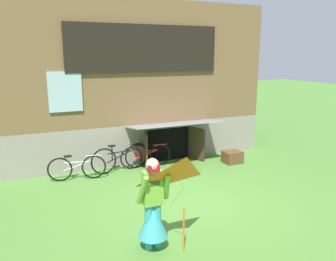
{
  "coord_description": "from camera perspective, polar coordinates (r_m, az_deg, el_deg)",
  "views": [
    {
      "loc": [
        -3.41,
        -6.6,
        3.35
      ],
      "look_at": [
        -0.31,
        0.57,
        1.58
      ],
      "focal_mm": 36.08,
      "sensor_mm": 36.0,
      "label": 1
    }
  ],
  "objects": [
    {
      "name": "bicycle_silver",
      "position": [
        9.52,
        -15.13,
        -6.07
      ],
      "size": [
        1.54,
        0.3,
        0.71
      ],
      "rotation": [
        0.0,
        0.0,
        -0.17
      ],
      "color": "black",
      "rests_on": "ground_plane"
    },
    {
      "name": "ground_plane",
      "position": [
        8.15,
        3.67,
        -11.53
      ],
      "size": [
        60.0,
        60.0,
        0.0
      ],
      "primitive_type": "plane",
      "color": "#4C7F33"
    },
    {
      "name": "person",
      "position": [
        5.98,
        -2.57,
        -13.52
      ],
      "size": [
        0.61,
        0.53,
        1.66
      ],
      "rotation": [
        0.0,
        0.0,
        -0.18
      ],
      "color": "teal",
      "rests_on": "ground_plane"
    },
    {
      "name": "kite",
      "position": [
        5.4,
        3.1,
        -8.8
      ],
      "size": [
        0.96,
        0.91,
        1.7
      ],
      "color": "orange",
      "rests_on": "ground_plane"
    },
    {
      "name": "log_house",
      "position": [
        12.35,
        -7.38,
        8.55
      ],
      "size": [
        8.28,
        5.59,
        4.92
      ],
      "color": "gray",
      "rests_on": "ground_plane"
    },
    {
      "name": "bicycle_red",
      "position": [
        10.23,
        -3.78,
        -4.31
      ],
      "size": [
        1.57,
        0.14,
        0.72
      ],
      "rotation": [
        0.0,
        0.0,
        -0.06
      ],
      "color": "black",
      "rests_on": "ground_plane"
    },
    {
      "name": "bicycle_black",
      "position": [
        9.96,
        -8.03,
        -4.6
      ],
      "size": [
        1.79,
        0.31,
        0.82
      ],
      "rotation": [
        0.0,
        0.0,
        0.15
      ],
      "color": "black",
      "rests_on": "ground_plane"
    },
    {
      "name": "wooden_crate",
      "position": [
        10.85,
        10.8,
        -4.42
      ],
      "size": [
        0.55,
        0.47,
        0.37
      ],
      "primitive_type": "cube",
      "color": "brown",
      "rests_on": "ground_plane"
    }
  ]
}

